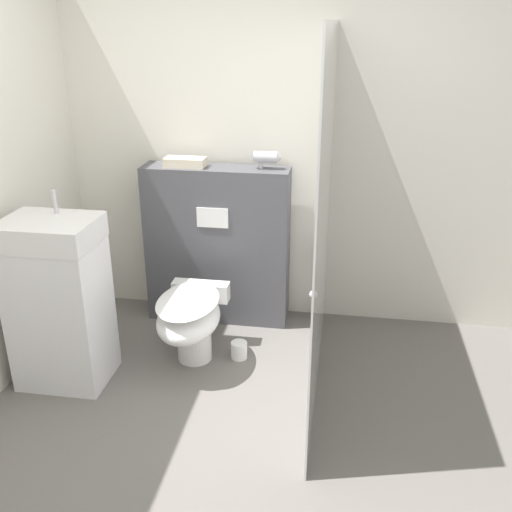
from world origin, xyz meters
TOP-DOWN VIEW (x-y plane):
  - ground_plane at (0.00, 0.00)m, footprint 12.00×12.00m
  - wall_back at (0.00, 1.84)m, footprint 8.00×0.06m
  - partition_panel at (-0.25, 1.65)m, footprint 1.03×0.26m
  - shower_glass at (0.53, 0.94)m, footprint 0.04×1.74m
  - toilet at (-0.28, 0.99)m, footprint 0.38×0.65m
  - sink_vanity at (-1.01, 0.72)m, footprint 0.53×0.42m
  - hair_drier at (0.11, 1.66)m, footprint 0.19×0.08m
  - folded_towel at (-0.46, 1.63)m, footprint 0.28×0.13m
  - spare_toilet_roll at (0.01, 1.10)m, footprint 0.11×0.11m

SIDE VIEW (x-z plane):
  - ground_plane at x=0.00m, z-range 0.00..0.00m
  - spare_toilet_roll at x=0.01m, z-range 0.00..0.11m
  - toilet at x=-0.28m, z-range 0.08..0.57m
  - sink_vanity at x=-1.01m, z-range -0.07..1.12m
  - partition_panel at x=-0.25m, z-range 0.00..1.15m
  - shower_glass at x=0.53m, z-range 0.00..2.08m
  - folded_towel at x=-0.46m, z-range 1.15..1.21m
  - hair_drier at x=0.11m, z-range 1.17..1.29m
  - wall_back at x=0.00m, z-range 0.00..2.50m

